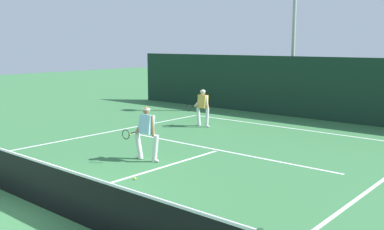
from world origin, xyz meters
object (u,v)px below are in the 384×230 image
(player_far, at_px, (203,106))
(tennis_ball_extra, at_px, (130,135))
(player_near, at_px, (146,131))
(tennis_ball, at_px, (135,179))
(light_pole, at_px, (294,15))

(player_far, xyz_separation_m, tennis_ball_extra, (-0.92, -3.23, -0.83))
(player_near, bearing_deg, tennis_ball, 122.72)
(player_near, height_order, tennis_ball_extra, player_near)
(player_far, xyz_separation_m, light_pole, (0.89, 6.15, 4.03))
(tennis_ball_extra, relative_size, light_pole, 0.01)
(tennis_ball, bearing_deg, player_far, 115.87)
(tennis_ball, distance_m, light_pole, 14.11)
(player_near, xyz_separation_m, tennis_ball_extra, (-3.09, 2.10, -0.86))
(tennis_ball, height_order, light_pole, light_pole)
(player_far, xyz_separation_m, tennis_ball, (3.33, -6.86, -0.83))
(tennis_ball, bearing_deg, tennis_ball_extra, 139.53)
(player_far, distance_m, light_pole, 7.41)
(player_far, bearing_deg, tennis_ball_extra, 76.08)
(player_near, distance_m, player_far, 5.76)
(player_near, distance_m, tennis_ball_extra, 3.84)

